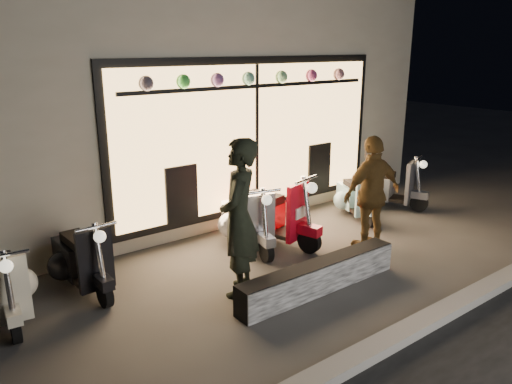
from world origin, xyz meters
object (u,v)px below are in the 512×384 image
graffiti_barrier (319,277)px  man (239,218)px  scooter_silver (246,220)px  woman (372,194)px  scooter_red (267,214)px

graffiti_barrier → man: bearing=143.8°
scooter_silver → graffiti_barrier: bearing=-83.2°
graffiti_barrier → woman: (1.61, 0.55, 0.69)m
scooter_red → woman: size_ratio=0.88×
man → woman: bearing=134.0°
scooter_silver → man: man is taller
graffiti_barrier → scooter_red: scooter_red is taller
graffiti_barrier → woman: size_ratio=1.40×
scooter_silver → woman: 1.99m
scooter_silver → woman: (1.43, -1.30, 0.48)m
graffiti_barrier → man: (-0.82, 0.60, 0.80)m
man → woman: man is taller
scooter_red → man: size_ratio=0.78×
graffiti_barrier → scooter_silver: size_ratio=1.72×
woman → scooter_silver: bearing=-34.6°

